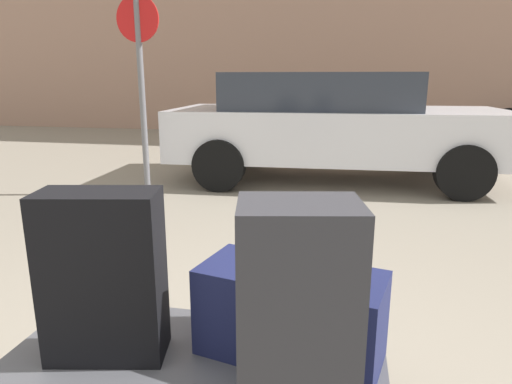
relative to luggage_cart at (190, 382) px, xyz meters
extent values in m
cube|color=#4C4C51|center=(0.00, 0.00, 0.02)|extent=(1.40, 0.77, 0.10)
cylinder|color=black|center=(-0.48, 0.26, -0.15)|extent=(0.24, 0.06, 0.24)
cube|color=#191E47|center=(0.34, 0.15, 0.24)|extent=(0.72, 0.45, 0.34)
cube|color=black|center=(-0.32, 0.01, 0.38)|extent=(0.45, 0.28, 0.63)
cube|color=#2D2D33|center=(0.41, -0.21, 0.42)|extent=(0.37, 0.30, 0.69)
cube|color=silver|center=(0.37, 4.78, 0.37)|extent=(4.38, 2.01, 0.64)
cube|color=#2D333D|center=(0.12, 4.77, 0.92)|extent=(2.48, 1.70, 0.46)
cylinder|color=black|center=(1.75, 5.70, 0.05)|extent=(0.65, 0.25, 0.64)
cylinder|color=black|center=(1.83, 4.00, 0.05)|extent=(0.65, 0.25, 0.64)
cylinder|color=black|center=(-1.08, 5.56, 0.05)|extent=(0.65, 0.25, 0.64)
cylinder|color=black|center=(-1.00, 3.86, 0.05)|extent=(0.65, 0.25, 0.64)
torus|color=black|center=(4.02, 9.65, 0.09)|extent=(0.69, 0.31, 0.72)
cylinder|color=#383838|center=(2.65, 8.20, 0.07)|extent=(0.21, 0.21, 0.68)
cylinder|color=slate|center=(-1.80, 3.53, 0.85)|extent=(0.07, 0.07, 2.23)
cylinder|color=red|center=(-1.80, 3.53, 1.71)|extent=(0.50, 0.03, 0.50)
camera|label=1|loc=(0.52, -1.34, 1.07)|focal=31.51mm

